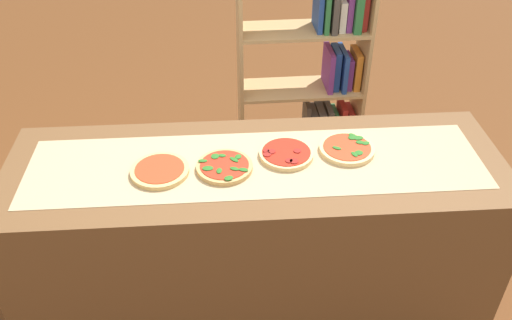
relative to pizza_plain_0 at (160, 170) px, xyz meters
The scene contains 8 objects.
ground_plane 1.02m from the pizza_plain_0, ahead, with size 12.00×12.00×0.00m, color brown.
counter 0.62m from the pizza_plain_0, ahead, with size 2.10×0.69×0.92m, color brown.
parchment_paper 0.40m from the pizza_plain_0, ahead, with size 1.89×0.46×0.00m, color tan.
pizza_plain_0 is the anchor object (origin of this frame).
pizza_spinach_1 0.26m from the pizza_plain_0, ahead, with size 0.23×0.23×0.03m.
pizza_pepperoni_2 0.53m from the pizza_plain_0, ahead, with size 0.23×0.23×0.03m.
pizza_spinach_3 0.80m from the pizza_plain_0, ahead, with size 0.24×0.24×0.03m.
bookshelf 1.32m from the pizza_plain_0, 50.69° to the left, with size 0.73×0.29×1.46m.
Camera 1 is at (-0.13, -1.80, 2.28)m, focal length 38.14 mm.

